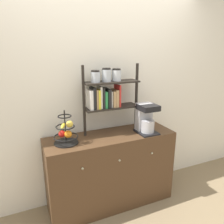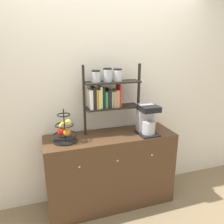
% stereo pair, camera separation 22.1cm
% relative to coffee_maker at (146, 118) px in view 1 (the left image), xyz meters
% --- Properties ---
extents(ground_plane, '(12.00, 12.00, 0.00)m').
position_rel_coffee_maker_xyz_m(ground_plane, '(-0.41, -0.17, -1.06)').
color(ground_plane, '#847051').
extents(wall_back, '(7.00, 0.05, 2.60)m').
position_rel_coffee_maker_xyz_m(wall_back, '(-0.41, 0.35, 0.24)').
color(wall_back, silver).
rests_on(wall_back, ground_plane).
extents(sideboard, '(1.48, 0.49, 0.89)m').
position_rel_coffee_maker_xyz_m(sideboard, '(-0.41, 0.07, -0.61)').
color(sideboard, '#4C331E').
rests_on(sideboard, ground_plane).
extents(coffee_maker, '(0.21, 0.26, 0.34)m').
position_rel_coffee_maker_xyz_m(coffee_maker, '(0.00, 0.00, 0.00)').
color(coffee_maker, black).
rests_on(coffee_maker, sideboard).
extents(fruit_stand, '(0.25, 0.25, 0.36)m').
position_rel_coffee_maker_xyz_m(fruit_stand, '(-0.92, 0.05, -0.05)').
color(fruit_stand, black).
rests_on(fruit_stand, sideboard).
extents(shelf_hutch, '(0.67, 0.20, 0.78)m').
position_rel_coffee_maker_xyz_m(shelf_hutch, '(-0.42, 0.18, 0.30)').
color(shelf_hutch, black).
rests_on(shelf_hutch, sideboard).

